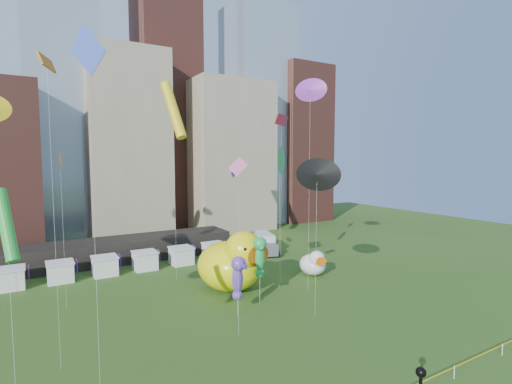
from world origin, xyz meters
TOP-DOWN VIEW (x-y plane):
  - skyline at (2.25, 61.06)m, footprint 101.00×23.00m
  - crane_right at (30.89, 64.00)m, footprint 23.00×1.00m
  - pavilion at (-4.00, 42.00)m, footprint 38.00×6.00m
  - vendor_tents at (1.02, 36.00)m, footprint 33.24×2.80m
  - big_duck at (7.09, 22.66)m, footprint 8.17×9.73m
  - small_duck at (18.44, 22.58)m, footprint 3.85×4.63m
  - seahorse_green at (7.89, 18.04)m, footprint 1.83×2.03m
  - seahorse_purple at (4.40, 16.24)m, footprint 1.60×1.88m
  - box_truck at (19.26, 35.67)m, footprint 4.40×7.42m
  - kite_0 at (13.53, 22.67)m, footprint 3.43×2.88m
  - kite_2 at (10.53, 12.60)m, footprint 1.57×2.86m
  - kite_3 at (-12.81, 8.31)m, footprint 1.25×2.24m
  - kite_4 at (3.11, 29.67)m, footprint 2.40×4.24m
  - kite_5 at (11.89, 31.46)m, footprint 1.29×1.01m
  - kite_6 at (-10.40, 14.65)m, footprint 1.28×2.71m
  - kite_9 at (2.71, 12.96)m, footprint 1.29×0.98m
  - kite_11 at (12.11, 20.88)m, footprint 2.40×2.45m
  - kite_13 at (-8.61, 9.39)m, footprint 1.55×2.48m
  - kite_14 at (-9.13, 26.23)m, footprint 0.35×2.04m
  - kite_15 at (14.26, 18.37)m, footprint 1.42×2.28m

SIDE VIEW (x-z plane):
  - vendor_tents at x=1.02m, z-range -0.09..2.31m
  - box_truck at x=19.26m, z-range 0.04..3.01m
  - small_duck at x=18.44m, z-range -0.14..3.19m
  - pavilion at x=-4.00m, z-range 0.00..3.20m
  - big_duck at x=7.09m, z-range -0.28..6.67m
  - seahorse_purple at x=4.40m, z-range 1.14..6.83m
  - seahorse_green at x=7.89m, z-range 1.69..8.49m
  - kite_3 at x=-12.81m, z-range 4.73..17.87m
  - kite_5 at x=11.89m, z-range 5.47..19.04m
  - kite_2 at x=10.53m, z-range 5.83..20.47m
  - kite_9 at x=2.71m, z-range 5.97..20.73m
  - kite_14 at x=-9.13m, z-range 6.30..21.78m
  - kite_11 at x=12.11m, z-range 6.44..22.37m
  - kite_0 at x=13.53m, z-range 9.12..28.73m
  - kite_13 at x=-8.61m, z-range 9.15..31.19m
  - kite_4 at x=3.11m, z-range 8.36..32.04m
  - kite_6 at x=-10.40m, z-range 10.00..31.22m
  - skyline at x=2.25m, z-range -12.56..55.44m
  - kite_15 at x=14.26m, z-range 10.27..33.30m
  - crane_right at x=30.89m, z-range 8.90..84.90m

